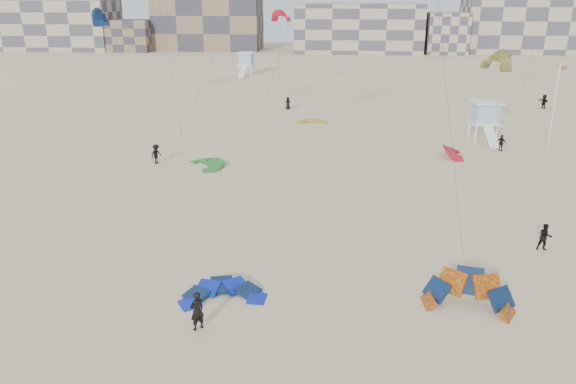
# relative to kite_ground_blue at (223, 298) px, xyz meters

# --- Properties ---
(ground) EXTENTS (320.00, 320.00, 0.00)m
(ground) POSITION_rel_kite_ground_blue_xyz_m (0.39, -2.23, 0.00)
(ground) COLOR beige
(ground) RESTS_ON ground
(kite_ground_blue) EXTENTS (4.60, 4.76, 1.85)m
(kite_ground_blue) POSITION_rel_kite_ground_blue_xyz_m (0.00, 0.00, 0.00)
(kite_ground_blue) COLOR #0722C7
(kite_ground_blue) RESTS_ON ground
(kite_ground_orange) EXTENTS (5.09, 5.00, 4.24)m
(kite_ground_orange) POSITION_rel_kite_ground_blue_xyz_m (11.62, 0.08, 0.00)
(kite_ground_orange) COLOR orange
(kite_ground_orange) RESTS_ON ground
(kite_ground_green) EXTENTS (5.43, 5.35, 1.45)m
(kite_ground_green) POSITION_rel_kite_ground_blue_xyz_m (-5.72, 22.01, 0.00)
(kite_ground_green) COLOR #257914
(kite_ground_green) RESTS_ON ground
(kite_ground_red_far) EXTENTS (3.43, 3.26, 2.85)m
(kite_ground_red_far) POSITION_rel_kite_ground_blue_xyz_m (15.98, 26.71, 0.00)
(kite_ground_red_far) COLOR #B6172D
(kite_ground_red_far) RESTS_ON ground
(kite_ground_yellow) EXTENTS (3.35, 3.52, 0.57)m
(kite_ground_yellow) POSITION_rel_kite_ground_blue_xyz_m (2.46, 40.21, 0.00)
(kite_ground_yellow) COLOR #C3890F
(kite_ground_yellow) RESTS_ON ground
(kitesurfer_main) EXTENTS (0.78, 0.78, 1.83)m
(kitesurfer_main) POSITION_rel_kite_ground_blue_xyz_m (-0.56, -2.76, 0.91)
(kitesurfer_main) COLOR black
(kitesurfer_main) RESTS_ON ground
(kitesurfer_b) EXTENTS (0.82, 0.66, 1.61)m
(kitesurfer_b) POSITION_rel_kite_ground_blue_xyz_m (17.35, 6.91, 0.81)
(kitesurfer_b) COLOR black
(kitesurfer_b) RESTS_ON ground
(kitesurfer_c) EXTENTS (1.14, 1.28, 1.72)m
(kitesurfer_c) POSITION_rel_kite_ground_blue_xyz_m (-10.24, 22.30, 0.86)
(kitesurfer_c) COLOR black
(kitesurfer_c) RESTS_ON ground
(kitesurfer_d) EXTENTS (0.94, 0.89, 1.56)m
(kitesurfer_d) POSITION_rel_kite_ground_blue_xyz_m (20.85, 29.23, 0.78)
(kitesurfer_d) COLOR black
(kitesurfer_d) RESTS_ON ground
(kitesurfer_e) EXTENTS (0.89, 0.72, 1.57)m
(kitesurfer_e) POSITION_rel_kite_ground_blue_xyz_m (-0.96, 48.16, 0.79)
(kitesurfer_e) COLOR black
(kitesurfer_e) RESTS_ON ground
(kitesurfer_f) EXTENTS (1.06, 1.80, 1.85)m
(kitesurfer_f) POSITION_rel_kite_ground_blue_xyz_m (32.07, 51.33, 0.93)
(kitesurfer_f) COLOR black
(kitesurfer_f) RESTS_ON ground
(kite_fly_olive) EXTENTS (4.54, 4.45, 8.46)m
(kite_fly_olive) POSITION_rel_kite_ground_blue_xyz_m (20.09, 31.09, 8.00)
(kite_fly_olive) COLOR brown
(kite_fly_olive) RESTS_ON ground
(kite_fly_navy) EXTENTS (6.98, 6.36, 11.60)m
(kite_fly_navy) POSITION_rel_kite_ground_blue_xyz_m (-23.55, 45.10, 11.21)
(kite_fly_navy) COLOR #102348
(kite_fly_navy) RESTS_ON ground
(kite_fly_red) EXTENTS (4.19, 4.22, 11.39)m
(kite_fly_red) POSITION_rel_kite_ground_blue_xyz_m (-2.64, 56.24, 11.14)
(kite_fly_red) COLOR #B6172D
(kite_fly_red) RESTS_ON ground
(lifeguard_tower_near) EXTENTS (3.01, 5.48, 3.92)m
(lifeguard_tower_near) POSITION_rel_kite_ground_blue_xyz_m (20.16, 33.53, 1.94)
(lifeguard_tower_near) COLOR white
(lifeguard_tower_near) RESTS_ON ground
(lifeguard_tower_far) EXTENTS (3.23, 5.83, 4.15)m
(lifeguard_tower_far) POSITION_rel_kite_ground_blue_xyz_m (-11.39, 80.24, 2.06)
(lifeguard_tower_far) COLOR white
(lifeguard_tower_far) RESTS_ON ground
(flagpole) EXTENTS (0.65, 0.10, 8.03)m
(flagpole) POSITION_rel_kite_ground_blue_xyz_m (25.97, 31.46, 4.21)
(flagpole) COLOR white
(flagpole) RESTS_ON ground
(condo_west_a) EXTENTS (30.00, 15.00, 14.00)m
(condo_west_a) POSITION_rel_kite_ground_blue_xyz_m (-69.61, 127.77, 7.00)
(condo_west_a) COLOR tan
(condo_west_a) RESTS_ON ground
(condo_west_b) EXTENTS (28.00, 14.00, 18.00)m
(condo_west_b) POSITION_rel_kite_ground_blue_xyz_m (-29.61, 131.77, 9.00)
(condo_west_b) COLOR #7B614A
(condo_west_b) RESTS_ON ground
(condo_mid) EXTENTS (32.00, 16.00, 12.00)m
(condo_mid) POSITION_rel_kite_ground_blue_xyz_m (10.39, 127.77, 6.00)
(condo_mid) COLOR tan
(condo_mid) RESTS_ON ground
(condo_east) EXTENTS (26.00, 14.00, 16.00)m
(condo_east) POSITION_rel_kite_ground_blue_xyz_m (50.39, 129.77, 8.00)
(condo_east) COLOR tan
(condo_east) RESTS_ON ground
(condo_fill_left) EXTENTS (12.00, 10.00, 8.00)m
(condo_fill_left) POSITION_rel_kite_ground_blue_xyz_m (-49.61, 125.77, 4.00)
(condo_fill_left) COLOR #7B614A
(condo_fill_left) RESTS_ON ground
(condo_fill_right) EXTENTS (10.00, 10.00, 10.00)m
(condo_fill_right) POSITION_rel_kite_ground_blue_xyz_m (32.39, 125.77, 5.00)
(condo_fill_right) COLOR tan
(condo_fill_right) RESTS_ON ground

